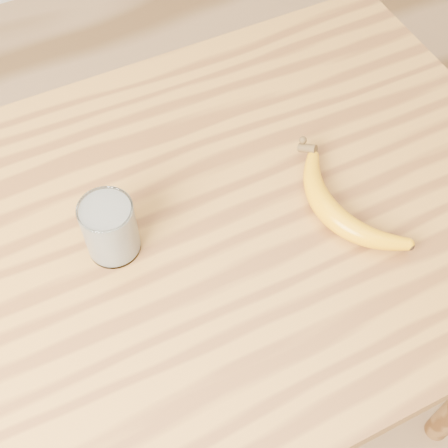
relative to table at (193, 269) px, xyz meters
name	(u,v)px	position (x,y,z in m)	size (l,w,h in m)	color
table	(193,269)	(0.00, 0.00, 0.00)	(1.20, 0.80, 0.90)	#976328
smoothie_glass	(110,228)	(-0.12, 0.02, 0.18)	(0.08, 0.08, 0.10)	white
banana	(332,216)	(0.21, -0.09, 0.15)	(0.12, 0.33, 0.04)	#CF8607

